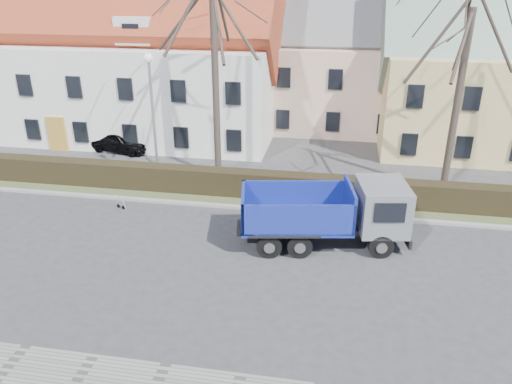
% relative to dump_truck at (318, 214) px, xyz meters
% --- Properties ---
extents(ground, '(120.00, 120.00, 0.00)m').
position_rel_dump_truck_xyz_m(ground, '(-3.86, -1.83, -1.41)').
color(ground, '#353538').
extents(curb_far, '(80.00, 0.30, 0.12)m').
position_rel_dump_truck_xyz_m(curb_far, '(-3.86, 2.77, -1.35)').
color(curb_far, gray).
rests_on(curb_far, ground).
extents(grass_strip, '(80.00, 3.00, 0.10)m').
position_rel_dump_truck_xyz_m(grass_strip, '(-3.86, 4.37, -1.36)').
color(grass_strip, '#44502D').
rests_on(grass_strip, ground).
extents(hedge, '(60.00, 0.90, 1.30)m').
position_rel_dump_truck_xyz_m(hedge, '(-3.86, 4.17, -0.76)').
color(hedge, black).
rests_on(hedge, ground).
extents(building_white, '(26.80, 10.80, 9.50)m').
position_rel_dump_truck_xyz_m(building_white, '(-16.86, 14.17, 3.34)').
color(building_white, white).
rests_on(building_white, ground).
extents(building_pink, '(10.80, 8.80, 8.00)m').
position_rel_dump_truck_xyz_m(building_pink, '(0.14, 18.17, 2.59)').
color(building_pink, beige).
rests_on(building_pink, ground).
extents(tree_1, '(9.20, 9.20, 12.65)m').
position_rel_dump_truck_xyz_m(tree_1, '(-5.86, 6.67, 4.92)').
color(tree_1, '#352C25').
rests_on(tree_1, ground).
extents(tree_2, '(8.00, 8.00, 11.00)m').
position_rel_dump_truck_xyz_m(tree_2, '(6.14, 6.67, 4.09)').
color(tree_2, '#352C25').
rests_on(tree_2, ground).
extents(dump_truck, '(7.38, 3.77, 2.82)m').
position_rel_dump_truck_xyz_m(dump_truck, '(0.00, 0.00, 0.00)').
color(dump_truck, navy).
rests_on(dump_truck, ground).
extents(streetlight, '(0.54, 0.54, 6.91)m').
position_rel_dump_truck_xyz_m(streetlight, '(-8.80, 5.17, 2.05)').
color(streetlight, '#A0A2A4').
rests_on(streetlight, ground).
extents(cart_frame, '(0.91, 0.73, 0.73)m').
position_rel_dump_truck_xyz_m(cart_frame, '(-9.70, 1.87, -1.04)').
color(cart_frame, silver).
rests_on(cart_frame, ground).
extents(parked_car_a, '(4.25, 2.33, 1.37)m').
position_rel_dump_truck_xyz_m(parked_car_a, '(-12.99, 9.62, -0.72)').
color(parked_car_a, black).
rests_on(parked_car_a, ground).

